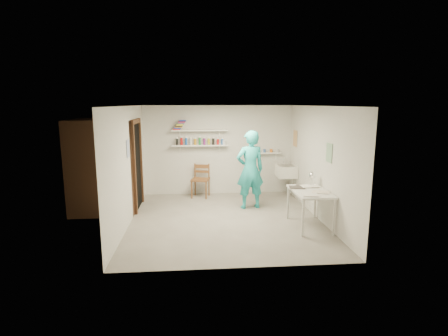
{
  "coord_description": "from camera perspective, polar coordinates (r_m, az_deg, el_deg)",
  "views": [
    {
      "loc": [
        -0.64,
        -7.13,
        2.45
      ],
      "look_at": [
        0.0,
        0.4,
        1.05
      ],
      "focal_mm": 28.0,
      "sensor_mm": 36.0,
      "label": 1
    }
  ],
  "objects": [
    {
      "name": "door_lintel",
      "position": [
        8.3,
        -14.2,
        7.42
      ],
      "size": [
        0.06,
        1.05,
        0.1
      ],
      "primitive_type": "cube",
      "color": "brown",
      "rests_on": "wall_left"
    },
    {
      "name": "wall_back",
      "position": [
        9.49,
        -0.95,
        2.94
      ],
      "size": [
        4.0,
        0.02,
        2.4
      ],
      "primitive_type": "cube",
      "color": "silver",
      "rests_on": "ground"
    },
    {
      "name": "wall_right",
      "position": [
        7.7,
        15.33,
        0.78
      ],
      "size": [
        0.02,
        4.5,
        2.4
      ],
      "primitive_type": "cube",
      "color": "silver",
      "rests_on": "ground"
    },
    {
      "name": "man",
      "position": [
        8.18,
        4.29,
        -0.29
      ],
      "size": [
        0.74,
        0.55,
        1.84
      ],
      "primitive_type": "imported",
      "rotation": [
        0.0,
        0.0,
        3.32
      ],
      "color": "#24B2B7",
      "rests_on": "ground"
    },
    {
      "name": "poster_left",
      "position": [
        7.36,
        -15.4,
        3.09
      ],
      "size": [
        0.01,
        0.28,
        0.36
      ],
      "primitive_type": "cube",
      "color": "#334C7F",
      "rests_on": "wall_left"
    },
    {
      "name": "wall_left",
      "position": [
        7.37,
        -15.51,
        0.34
      ],
      "size": [
        0.02,
        4.5,
        2.4
      ],
      "primitive_type": "cube",
      "color": "silver",
      "rests_on": "ground"
    },
    {
      "name": "wall_clock",
      "position": [
        8.35,
        4.35,
        2.06
      ],
      "size": [
        0.33,
        0.09,
        0.33
      ],
      "primitive_type": "cylinder",
      "rotation": [
        1.57,
        0.0,
        0.18
      ],
      "color": "beige",
      "rests_on": "man"
    },
    {
      "name": "doorway_recess",
      "position": [
        8.42,
        -14.01,
        0.26
      ],
      "size": [
        0.02,
        0.9,
        2.0
      ],
      "primitive_type": "cube",
      "color": "black",
      "rests_on": "wall_left"
    },
    {
      "name": "book_stack",
      "position": [
        9.28,
        -7.24,
        6.97
      ],
      "size": [
        0.34,
        0.14,
        0.25
      ],
      "color": "red",
      "rests_on": "shelf_upper"
    },
    {
      "name": "papers",
      "position": [
        7.14,
        13.93,
        -3.51
      ],
      "size": [
        0.3,
        0.22,
        0.02
      ],
      "color": "silver",
      "rests_on": "work_table"
    },
    {
      "name": "ceiling",
      "position": [
        7.16,
        0.27,
        10.18
      ],
      "size": [
        4.0,
        4.5,
        0.02
      ],
      "primitive_type": "cube",
      "color": "silver",
      "rests_on": "wall_back"
    },
    {
      "name": "desk_lamp",
      "position": [
        7.57,
        14.25,
        -1.12
      ],
      "size": [
        0.14,
        0.14,
        0.14
      ],
      "primitive_type": "sphere",
      "color": "white",
      "rests_on": "work_table"
    },
    {
      "name": "shelf_lower",
      "position": [
        9.32,
        -3.97,
        3.7
      ],
      "size": [
        1.5,
        0.22,
        0.03
      ],
      "primitive_type": "cube",
      "color": "white",
      "rests_on": "wall_back"
    },
    {
      "name": "belfast_sink",
      "position": [
        9.31,
        10.11,
        -0.49
      ],
      "size": [
        0.48,
        0.6,
        0.3
      ],
      "primitive_type": "cube",
      "color": "white",
      "rests_on": "wall_right"
    },
    {
      "name": "poster_right_a",
      "position": [
        9.35,
        11.54,
        4.77
      ],
      "size": [
        0.01,
        0.34,
        0.42
      ],
      "primitive_type": "cube",
      "color": "#995933",
      "rests_on": "wall_right"
    },
    {
      "name": "door_jamb_far",
      "position": [
        8.9,
        -13.38,
        0.84
      ],
      "size": [
        0.06,
        0.1,
        2.0
      ],
      "primitive_type": "cube",
      "color": "brown",
      "rests_on": "ground"
    },
    {
      "name": "door_jamb_near",
      "position": [
        7.93,
        -14.43,
        -0.38
      ],
      "size": [
        0.06,
        0.1,
        2.0
      ],
      "primitive_type": "cube",
      "color": "brown",
      "rests_on": "ground"
    },
    {
      "name": "work_table",
      "position": [
        7.24,
        13.79,
        -6.47
      ],
      "size": [
        0.67,
        1.12,
        0.75
      ],
      "primitive_type": "cube",
      "color": "silver",
      "rests_on": "ground"
    },
    {
      "name": "spray_cans",
      "position": [
        9.31,
        -3.97,
        4.32
      ],
      "size": [
        1.34,
        0.06,
        0.17
      ],
      "color": "black",
      "rests_on": "shelf_lower"
    },
    {
      "name": "shelf_upper",
      "position": [
        9.28,
        -4.0,
        6.16
      ],
      "size": [
        1.5,
        0.22,
        0.03
      ],
      "primitive_type": "cube",
      "color": "white",
      "rests_on": "wall_back"
    },
    {
      "name": "poster_right_b",
      "position": [
        7.14,
        16.78,
        2.41
      ],
      "size": [
        0.01,
        0.3,
        0.38
      ],
      "primitive_type": "cube",
      "color": "#3F724C",
      "rests_on": "wall_right"
    },
    {
      "name": "ledge_shelf",
      "position": [
        9.6,
        7.17,
        2.46
      ],
      "size": [
        0.7,
        0.14,
        0.03
      ],
      "primitive_type": "cube",
      "color": "white",
      "rests_on": "wall_back"
    },
    {
      "name": "floor",
      "position": [
        7.57,
        0.26,
        -8.47
      ],
      "size": [
        4.0,
        4.5,
        0.02
      ],
      "primitive_type": "cube",
      "color": "slate",
      "rests_on": "ground"
    },
    {
      "name": "wall_front",
      "position": [
        5.07,
        2.54,
        -3.82
      ],
      "size": [
        4.0,
        0.02,
        2.4
      ],
      "primitive_type": "cube",
      "color": "silver",
      "rests_on": "ground"
    },
    {
      "name": "ledge_pots",
      "position": [
        9.59,
        7.17,
        2.81
      ],
      "size": [
        0.48,
        0.07,
        0.09
      ],
      "color": "silver",
      "rests_on": "ledge_shelf"
    },
    {
      "name": "corridor_box",
      "position": [
        8.55,
        -18.73,
        0.52
      ],
      "size": [
        1.4,
        1.5,
        2.1
      ],
      "primitive_type": "cube",
      "color": "brown",
      "rests_on": "ground"
    },
    {
      "name": "wooden_chair",
      "position": [
        9.22,
        -3.87,
        -1.89
      ],
      "size": [
        0.54,
        0.52,
        0.95
      ],
      "primitive_type": "cube",
      "rotation": [
        0.0,
        0.0,
        -0.25
      ],
      "color": "brown",
      "rests_on": "ground"
    }
  ]
}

